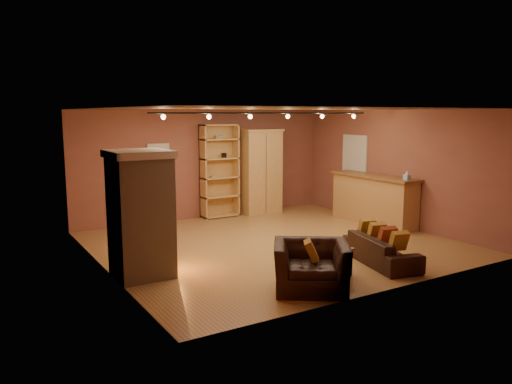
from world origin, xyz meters
TOP-DOWN VIEW (x-y plane):
  - floor at (0.00, 0.00)m, footprint 7.00×7.00m
  - ceiling at (0.00, 0.00)m, footprint 7.00×7.00m
  - back_wall at (0.00, 3.25)m, footprint 7.00×0.02m
  - left_wall at (-3.50, 0.00)m, footprint 0.02×6.50m
  - right_wall at (3.50, 0.00)m, footprint 0.02×6.50m
  - fireplace at (-3.04, -0.60)m, footprint 1.01×0.98m
  - back_window at (-1.30, 3.23)m, footprint 0.56×0.04m
  - bookcase at (0.30, 3.12)m, footprint 1.00×0.39m
  - armoire at (1.49, 2.96)m, footprint 1.13×0.64m
  - bar_counter at (3.20, 0.38)m, footprint 0.67×2.54m
  - tissue_box at (3.15, -0.69)m, footprint 0.13×0.13m
  - right_window at (3.47, 1.40)m, footprint 0.05×0.90m
  - loveseat at (0.90, -2.18)m, footprint 0.92×1.81m
  - armchair at (-1.03, -2.60)m, footprint 1.36×1.26m
  - coffee_table at (-0.34, -2.17)m, footprint 0.67×0.67m
  - track_rail at (0.00, 0.20)m, footprint 5.20×0.09m

SIDE VIEW (x-z plane):
  - floor at x=0.00m, z-range 0.00..0.00m
  - loveseat at x=0.90m, z-range -0.01..0.73m
  - coffee_table at x=-0.34m, z-range 0.17..0.65m
  - armchair at x=-1.03m, z-range 0.00..1.00m
  - bar_counter at x=3.20m, z-range 0.01..1.22m
  - fireplace at x=-3.04m, z-range 0.00..2.12m
  - armoire at x=1.49m, z-range 0.00..2.30m
  - bookcase at x=0.30m, z-range 0.02..2.46m
  - tissue_box at x=3.15m, z-range 1.20..1.42m
  - back_wall at x=0.00m, z-range 0.00..2.80m
  - left_wall at x=-3.50m, z-range 0.00..2.80m
  - right_wall at x=3.50m, z-range 0.00..2.80m
  - back_window at x=-1.30m, z-range 1.12..1.98m
  - right_window at x=3.47m, z-range 1.15..2.15m
  - track_rail at x=0.00m, z-range 2.62..2.75m
  - ceiling at x=0.00m, z-range 2.80..2.80m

